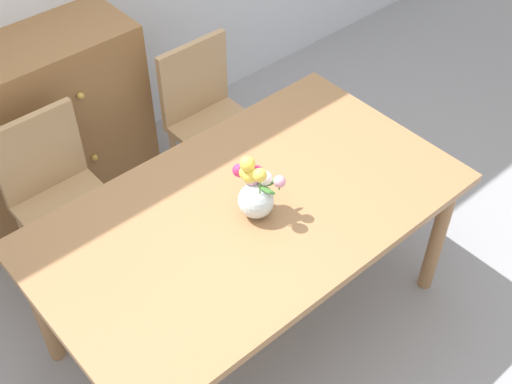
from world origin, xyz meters
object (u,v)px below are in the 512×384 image
at_px(dining_table, 248,222).
at_px(chair_right, 208,114).
at_px(flower_vase, 255,191).
at_px(chair_left, 58,192).
at_px(dresser, 16,143).

bearing_deg(dining_table, chair_right, 62.14).
relative_size(dining_table, flower_vase, 6.75).
bearing_deg(flower_vase, chair_right, 63.61).
bearing_deg(chair_left, flower_vase, 117.71).
bearing_deg(flower_vase, chair_left, 117.71).
relative_size(chair_right, flower_vase, 3.43).
bearing_deg(chair_left, chair_right, -180.00).
relative_size(chair_left, dresser, 0.64).
height_order(chair_left, dresser, dresser).
relative_size(dining_table, dresser, 1.26).
distance_m(chair_left, flower_vase, 1.06).
relative_size(dining_table, chair_left, 1.97).
height_order(chair_left, flower_vase, flower_vase).
distance_m(dining_table, dresser, 1.41).
bearing_deg(chair_right, chair_left, 0.00).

